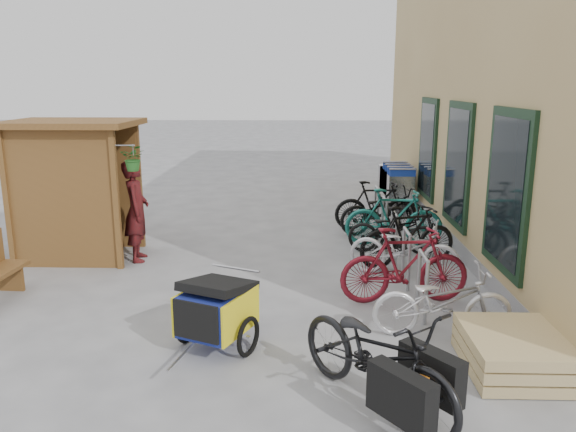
{
  "coord_description": "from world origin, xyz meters",
  "views": [
    {
      "loc": [
        0.75,
        -6.97,
        3.01
      ],
      "look_at": [
        0.5,
        1.5,
        1.0
      ],
      "focal_mm": 35.0,
      "sensor_mm": 36.0,
      "label": 1
    }
  ],
  "objects_px": {
    "cargo_bike": "(379,357)",
    "bike_2": "(404,249)",
    "person_kiosk": "(136,211)",
    "bike_5": "(394,218)",
    "bike_7": "(376,205)",
    "bike_0": "(442,301)",
    "kiosk": "(70,170)",
    "bike_4": "(393,231)",
    "child_trailer": "(216,308)",
    "bike_6": "(384,211)",
    "shopping_carts": "(395,181)",
    "bike_1": "(405,265)",
    "pallet_stack": "(513,352)",
    "bike_3": "(408,236)"
  },
  "relations": [
    {
      "from": "bike_1",
      "to": "bike_4",
      "type": "bearing_deg",
      "value": -10.66
    },
    {
      "from": "bike_1",
      "to": "bike_7",
      "type": "distance_m",
      "value": 4.04
    },
    {
      "from": "person_kiosk",
      "to": "shopping_carts",
      "type": "bearing_deg",
      "value": -59.28
    },
    {
      "from": "child_trailer",
      "to": "bike_4",
      "type": "distance_m",
      "value": 4.61
    },
    {
      "from": "shopping_carts",
      "to": "kiosk",
      "type": "bearing_deg",
      "value": -145.3
    },
    {
      "from": "kiosk",
      "to": "bike_4",
      "type": "relative_size",
      "value": 1.56
    },
    {
      "from": "child_trailer",
      "to": "person_kiosk",
      "type": "relative_size",
      "value": 0.86
    },
    {
      "from": "bike_1",
      "to": "bike_4",
      "type": "height_order",
      "value": "bike_1"
    },
    {
      "from": "child_trailer",
      "to": "shopping_carts",
      "type": "bearing_deg",
      "value": 90.96
    },
    {
      "from": "bike_3",
      "to": "cargo_bike",
      "type": "bearing_deg",
      "value": 147.72
    },
    {
      "from": "person_kiosk",
      "to": "bike_7",
      "type": "relative_size",
      "value": 1.01
    },
    {
      "from": "child_trailer",
      "to": "bike_6",
      "type": "bearing_deg",
      "value": 86.7
    },
    {
      "from": "shopping_carts",
      "to": "bike_7",
      "type": "bearing_deg",
      "value": -108.11
    },
    {
      "from": "bike_2",
      "to": "bike_4",
      "type": "relative_size",
      "value": 1.09
    },
    {
      "from": "pallet_stack",
      "to": "bike_4",
      "type": "distance_m",
      "value": 4.29
    },
    {
      "from": "pallet_stack",
      "to": "bike_5",
      "type": "distance_m",
      "value": 4.77
    },
    {
      "from": "person_kiosk",
      "to": "bike_5",
      "type": "height_order",
      "value": "person_kiosk"
    },
    {
      "from": "bike_0",
      "to": "bike_1",
      "type": "relative_size",
      "value": 0.93
    },
    {
      "from": "bike_6",
      "to": "bike_4",
      "type": "bearing_deg",
      "value": 165.19
    },
    {
      "from": "bike_5",
      "to": "bike_6",
      "type": "distance_m",
      "value": 0.87
    },
    {
      "from": "bike_7",
      "to": "bike_0",
      "type": "bearing_deg",
      "value": 177.23
    },
    {
      "from": "bike_7",
      "to": "shopping_carts",
      "type": "bearing_deg",
      "value": -22.86
    },
    {
      "from": "cargo_bike",
      "to": "bike_2",
      "type": "distance_m",
      "value": 3.84
    },
    {
      "from": "bike_5",
      "to": "bike_7",
      "type": "distance_m",
      "value": 1.22
    },
    {
      "from": "bike_6",
      "to": "bike_0",
      "type": "bearing_deg",
      "value": 166.57
    },
    {
      "from": "pallet_stack",
      "to": "person_kiosk",
      "type": "height_order",
      "value": "person_kiosk"
    },
    {
      "from": "kiosk",
      "to": "bike_6",
      "type": "xyz_separation_m",
      "value": [
        5.64,
        1.72,
        -1.07
      ]
    },
    {
      "from": "kiosk",
      "to": "person_kiosk",
      "type": "xyz_separation_m",
      "value": [
        1.15,
        -0.15,
        -0.68
      ]
    },
    {
      "from": "person_kiosk",
      "to": "cargo_bike",
      "type": "bearing_deg",
      "value": -151.82
    },
    {
      "from": "pallet_stack",
      "to": "bike_1",
      "type": "distance_m",
      "value": 2.1
    },
    {
      "from": "shopping_carts",
      "to": "bike_2",
      "type": "xyz_separation_m",
      "value": [
        -0.66,
        -5.23,
        -0.19
      ]
    },
    {
      "from": "shopping_carts",
      "to": "cargo_bike",
      "type": "relative_size",
      "value": 1.05
    },
    {
      "from": "kiosk",
      "to": "bike_1",
      "type": "distance_m",
      "value": 5.87
    },
    {
      "from": "kiosk",
      "to": "bike_5",
      "type": "relative_size",
      "value": 1.37
    },
    {
      "from": "shopping_carts",
      "to": "bike_0",
      "type": "height_order",
      "value": "shopping_carts"
    },
    {
      "from": "child_trailer",
      "to": "kiosk",
      "type": "bearing_deg",
      "value": 155.03
    },
    {
      "from": "pallet_stack",
      "to": "bike_3",
      "type": "xyz_separation_m",
      "value": [
        -0.51,
        3.5,
        0.31
      ]
    },
    {
      "from": "cargo_bike",
      "to": "bike_2",
      "type": "height_order",
      "value": "cargo_bike"
    },
    {
      "from": "bike_1",
      "to": "bike_2",
      "type": "xyz_separation_m",
      "value": [
        0.18,
        1.1,
        -0.09
      ]
    },
    {
      "from": "kiosk",
      "to": "bike_5",
      "type": "bearing_deg",
      "value": 8.52
    },
    {
      "from": "bike_7",
      "to": "bike_5",
      "type": "bearing_deg",
      "value": -176.01
    },
    {
      "from": "bike_1",
      "to": "person_kiosk",
      "type": "bearing_deg",
      "value": 61.01
    },
    {
      "from": "kiosk",
      "to": "bike_0",
      "type": "relative_size",
      "value": 1.48
    },
    {
      "from": "bike_7",
      "to": "pallet_stack",
      "type": "bearing_deg",
      "value": -177.56
    },
    {
      "from": "bike_6",
      "to": "kiosk",
      "type": "bearing_deg",
      "value": 92.79
    },
    {
      "from": "person_kiosk",
      "to": "bike_6",
      "type": "height_order",
      "value": "person_kiosk"
    },
    {
      "from": "bike_3",
      "to": "bike_4",
      "type": "distance_m",
      "value": 0.75
    },
    {
      "from": "bike_3",
      "to": "kiosk",
      "type": "bearing_deg",
      "value": 67.69
    },
    {
      "from": "child_trailer",
      "to": "bike_4",
      "type": "xyz_separation_m",
      "value": [
        2.6,
        3.8,
        -0.07
      ]
    },
    {
      "from": "shopping_carts",
      "to": "bike_4",
      "type": "xyz_separation_m",
      "value": [
        -0.65,
        -3.98,
        -0.23
      ]
    }
  ]
}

